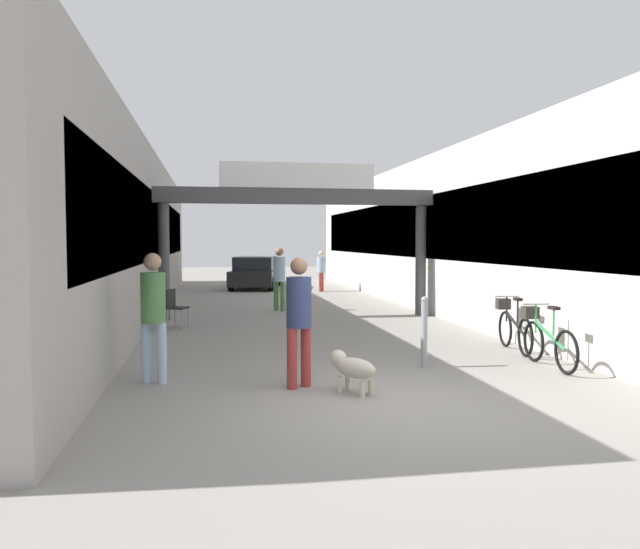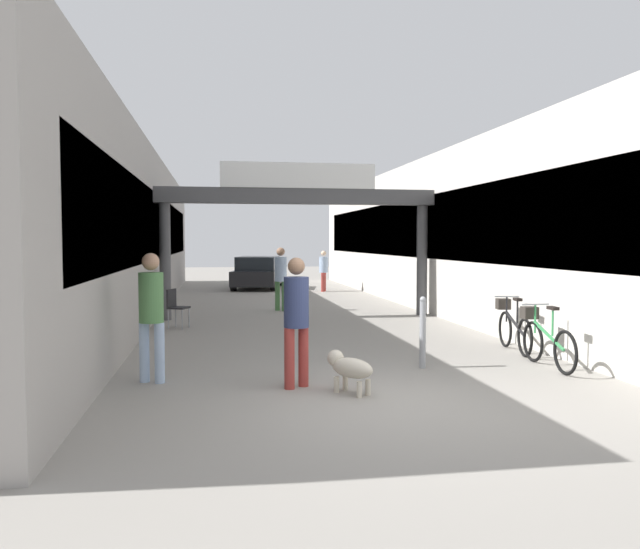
{
  "view_description": "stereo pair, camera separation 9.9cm",
  "coord_description": "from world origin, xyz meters",
  "px_view_note": "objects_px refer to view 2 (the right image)",
  "views": [
    {
      "loc": [
        -2.18,
        -7.23,
        1.99
      ],
      "look_at": [
        0.0,
        5.27,
        1.3
      ],
      "focal_mm": 35.0,
      "sensor_mm": 36.0,
      "label": 1
    },
    {
      "loc": [
        -2.09,
        -7.24,
        1.99
      ],
      "look_at": [
        0.0,
        5.27,
        1.3
      ],
      "focal_mm": 35.0,
      "sensor_mm": 36.0,
      "label": 2
    }
  ],
  "objects_px": {
    "bicycle_black_second": "(513,327)",
    "parked_car_black": "(258,273)",
    "bicycle_green_nearest": "(545,339)",
    "bollard_post_metal": "(423,332)",
    "pedestrian_elderly_walking": "(324,268)",
    "dog_on_leash": "(349,367)",
    "pedestrian_with_dog": "(296,313)",
    "pedestrian_carrying_crate": "(281,274)",
    "cafe_chair_black_nearer": "(175,305)",
    "pedestrian_companion": "(151,308)"
  },
  "relations": [
    {
      "from": "bicycle_black_second",
      "to": "parked_car_black",
      "type": "xyz_separation_m",
      "value": [
        -3.55,
        15.56,
        0.21
      ]
    },
    {
      "from": "bicycle_green_nearest",
      "to": "bollard_post_metal",
      "type": "distance_m",
      "value": 1.95
    },
    {
      "from": "pedestrian_elderly_walking",
      "to": "bicycle_black_second",
      "type": "distance_m",
      "value": 13.58
    },
    {
      "from": "bollard_post_metal",
      "to": "dog_on_leash",
      "type": "bearing_deg",
      "value": -136.79
    },
    {
      "from": "pedestrian_with_dog",
      "to": "parked_car_black",
      "type": "relative_size",
      "value": 0.41
    },
    {
      "from": "pedestrian_carrying_crate",
      "to": "cafe_chair_black_nearer",
      "type": "distance_m",
      "value": 4.17
    },
    {
      "from": "pedestrian_elderly_walking",
      "to": "dog_on_leash",
      "type": "relative_size",
      "value": 2.15
    },
    {
      "from": "pedestrian_with_dog",
      "to": "bicycle_black_second",
      "type": "relative_size",
      "value": 1.05
    },
    {
      "from": "pedestrian_with_dog",
      "to": "pedestrian_carrying_crate",
      "type": "height_order",
      "value": "pedestrian_carrying_crate"
    },
    {
      "from": "pedestrian_companion",
      "to": "bicycle_black_second",
      "type": "xyz_separation_m",
      "value": [
        6.17,
        1.53,
        -0.61
      ]
    },
    {
      "from": "bicycle_green_nearest",
      "to": "cafe_chair_black_nearer",
      "type": "distance_m",
      "value": 8.09
    },
    {
      "from": "bollard_post_metal",
      "to": "bicycle_green_nearest",
      "type": "bearing_deg",
      "value": -6.59
    },
    {
      "from": "pedestrian_elderly_walking",
      "to": "bollard_post_metal",
      "type": "bearing_deg",
      "value": -93.77
    },
    {
      "from": "pedestrian_companion",
      "to": "dog_on_leash",
      "type": "relative_size",
      "value": 2.46
    },
    {
      "from": "pedestrian_companion",
      "to": "parked_car_black",
      "type": "relative_size",
      "value": 0.43
    },
    {
      "from": "pedestrian_companion",
      "to": "cafe_chair_black_nearer",
      "type": "relative_size",
      "value": 2.04
    },
    {
      "from": "pedestrian_companion",
      "to": "dog_on_leash",
      "type": "height_order",
      "value": "pedestrian_companion"
    },
    {
      "from": "parked_car_black",
      "to": "bicycle_green_nearest",
      "type": "bearing_deg",
      "value": -78.73
    },
    {
      "from": "pedestrian_companion",
      "to": "pedestrian_elderly_walking",
      "type": "xyz_separation_m",
      "value": [
        5.04,
        15.06,
        -0.15
      ]
    },
    {
      "from": "pedestrian_carrying_crate",
      "to": "bicycle_green_nearest",
      "type": "height_order",
      "value": "pedestrian_carrying_crate"
    },
    {
      "from": "pedestrian_with_dog",
      "to": "dog_on_leash",
      "type": "distance_m",
      "value": 1.02
    },
    {
      "from": "pedestrian_elderly_walking",
      "to": "bollard_post_metal",
      "type": "xyz_separation_m",
      "value": [
        -0.97,
        -14.72,
        -0.34
      ]
    },
    {
      "from": "pedestrian_with_dog",
      "to": "cafe_chair_black_nearer",
      "type": "xyz_separation_m",
      "value": [
        -1.98,
        6.14,
        -0.48
      ]
    },
    {
      "from": "pedestrian_with_dog",
      "to": "pedestrian_carrying_crate",
      "type": "distance_m",
      "value": 9.29
    },
    {
      "from": "pedestrian_companion",
      "to": "parked_car_black",
      "type": "xyz_separation_m",
      "value": [
        2.62,
        17.09,
        -0.41
      ]
    },
    {
      "from": "pedestrian_companion",
      "to": "dog_on_leash",
      "type": "xyz_separation_m",
      "value": [
        2.59,
        -1.05,
        -0.71
      ]
    },
    {
      "from": "pedestrian_elderly_walking",
      "to": "dog_on_leash",
      "type": "bearing_deg",
      "value": -98.64
    },
    {
      "from": "pedestrian_companion",
      "to": "bollard_post_metal",
      "type": "height_order",
      "value": "pedestrian_companion"
    },
    {
      "from": "cafe_chair_black_nearer",
      "to": "parked_car_black",
      "type": "bearing_deg",
      "value": 77.13
    },
    {
      "from": "pedestrian_companion",
      "to": "bicycle_green_nearest",
      "type": "relative_size",
      "value": 1.08
    },
    {
      "from": "dog_on_leash",
      "to": "bicycle_black_second",
      "type": "relative_size",
      "value": 0.44
    },
    {
      "from": "pedestrian_carrying_crate",
      "to": "pedestrian_companion",
      "type": "bearing_deg",
      "value": -107.38
    },
    {
      "from": "pedestrian_companion",
      "to": "bicycle_black_second",
      "type": "bearing_deg",
      "value": 13.94
    },
    {
      "from": "pedestrian_with_dog",
      "to": "pedestrian_companion",
      "type": "relative_size",
      "value": 0.97
    },
    {
      "from": "bicycle_green_nearest",
      "to": "bicycle_black_second",
      "type": "bearing_deg",
      "value": 83.3
    },
    {
      "from": "pedestrian_with_dog",
      "to": "parked_car_black",
      "type": "height_order",
      "value": "pedestrian_with_dog"
    },
    {
      "from": "pedestrian_companion",
      "to": "cafe_chair_black_nearer",
      "type": "bearing_deg",
      "value": 90.23
    },
    {
      "from": "pedestrian_companion",
      "to": "pedestrian_carrying_crate",
      "type": "xyz_separation_m",
      "value": [
        2.7,
        8.62,
        -0.01
      ]
    },
    {
      "from": "bollard_post_metal",
      "to": "cafe_chair_black_nearer",
      "type": "bearing_deg",
      "value": 128.36
    },
    {
      "from": "pedestrian_elderly_walking",
      "to": "bicycle_green_nearest",
      "type": "distance_m",
      "value": 14.98
    },
    {
      "from": "bicycle_green_nearest",
      "to": "parked_car_black",
      "type": "relative_size",
      "value": 0.4
    },
    {
      "from": "dog_on_leash",
      "to": "parked_car_black",
      "type": "bearing_deg",
      "value": 89.9
    },
    {
      "from": "pedestrian_elderly_walking",
      "to": "parked_car_black",
      "type": "height_order",
      "value": "pedestrian_elderly_walking"
    },
    {
      "from": "pedestrian_elderly_walking",
      "to": "cafe_chair_black_nearer",
      "type": "bearing_deg",
      "value": -117.93
    },
    {
      "from": "pedestrian_companion",
      "to": "parked_car_black",
      "type": "bearing_deg",
      "value": 81.27
    },
    {
      "from": "dog_on_leash",
      "to": "bicycle_green_nearest",
      "type": "height_order",
      "value": "bicycle_green_nearest"
    },
    {
      "from": "dog_on_leash",
      "to": "bollard_post_metal",
      "type": "bearing_deg",
      "value": 43.21
    },
    {
      "from": "pedestrian_companion",
      "to": "bicycle_green_nearest",
      "type": "height_order",
      "value": "pedestrian_companion"
    },
    {
      "from": "pedestrian_companion",
      "to": "pedestrian_carrying_crate",
      "type": "relative_size",
      "value": 1.01
    },
    {
      "from": "parked_car_black",
      "to": "bicycle_black_second",
      "type": "bearing_deg",
      "value": -77.15
    }
  ]
}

